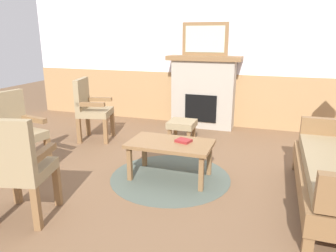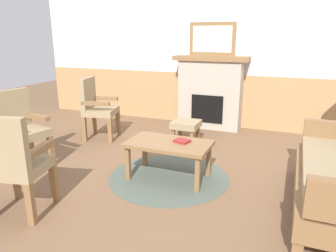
% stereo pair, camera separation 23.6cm
% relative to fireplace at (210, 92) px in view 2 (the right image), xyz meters
% --- Properties ---
extents(ground_plane, '(14.00, 14.00, 0.00)m').
position_rel_fireplace_xyz_m(ground_plane, '(0.00, -2.35, -0.65)').
color(ground_plane, brown).
extents(wall_back, '(7.20, 0.14, 2.70)m').
position_rel_fireplace_xyz_m(wall_back, '(0.00, 0.25, 0.66)').
color(wall_back, white).
rests_on(wall_back, ground_plane).
extents(fireplace, '(1.30, 0.44, 1.28)m').
position_rel_fireplace_xyz_m(fireplace, '(0.00, 0.00, 0.00)').
color(fireplace, '#A39989').
rests_on(fireplace, ground_plane).
extents(framed_picture, '(0.80, 0.04, 0.56)m').
position_rel_fireplace_xyz_m(framed_picture, '(0.00, 0.00, 0.91)').
color(framed_picture, brown).
rests_on(framed_picture, fireplace).
extents(coffee_table, '(0.96, 0.56, 0.44)m').
position_rel_fireplace_xyz_m(coffee_table, '(0.12, -2.26, -0.27)').
color(coffee_table, brown).
rests_on(coffee_table, ground_plane).
extents(round_rug, '(1.42, 1.42, 0.01)m').
position_rel_fireplace_xyz_m(round_rug, '(0.12, -2.26, -0.65)').
color(round_rug, '#4C564C').
rests_on(round_rug, ground_plane).
extents(book_on_table, '(0.20, 0.18, 0.03)m').
position_rel_fireplace_xyz_m(book_on_table, '(0.26, -2.21, -0.20)').
color(book_on_table, maroon).
rests_on(book_on_table, coffee_table).
extents(footstool, '(0.40, 0.40, 0.36)m').
position_rel_fireplace_xyz_m(footstool, '(-0.10, -1.03, -0.37)').
color(footstool, brown).
rests_on(footstool, ground_plane).
extents(armchair_near_fireplace, '(0.58, 0.58, 0.98)m').
position_rel_fireplace_xyz_m(armchair_near_fireplace, '(-1.53, -1.30, -0.11)').
color(armchair_near_fireplace, brown).
rests_on(armchair_near_fireplace, ground_plane).
extents(armchair_by_window_left, '(0.56, 0.56, 0.98)m').
position_rel_fireplace_xyz_m(armchair_by_window_left, '(-1.73, -2.66, -0.11)').
color(armchair_by_window_left, brown).
rests_on(armchair_by_window_left, ground_plane).
extents(armchair_front_left, '(0.58, 0.58, 0.98)m').
position_rel_fireplace_xyz_m(armchair_front_left, '(-0.87, -3.54, -0.11)').
color(armchair_front_left, brown).
rests_on(armchair_front_left, ground_plane).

